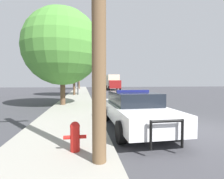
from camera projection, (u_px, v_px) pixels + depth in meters
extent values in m
plane|color=#3D3D42|center=(198.00, 130.00, 6.80)|extent=(110.00, 110.00, 0.00)
cube|color=#99968C|center=(63.00, 135.00, 5.97)|extent=(3.00, 110.00, 0.13)
cube|color=white|center=(134.00, 112.00, 6.99)|extent=(1.96, 5.15, 0.61)
cube|color=black|center=(133.00, 98.00, 7.22)|extent=(1.66, 2.69, 0.49)
cylinder|color=black|center=(177.00, 129.00, 5.61)|extent=(0.25, 0.70, 0.70)
cylinder|color=black|center=(121.00, 132.00, 5.28)|extent=(0.25, 0.70, 0.70)
cylinder|color=black|center=(143.00, 112.00, 8.73)|extent=(0.25, 0.70, 0.70)
cylinder|color=black|center=(106.00, 113.00, 8.41)|extent=(0.25, 0.70, 0.70)
cylinder|color=black|center=(182.00, 133.00, 4.43)|extent=(0.07, 0.07, 0.73)
cylinder|color=black|center=(151.00, 135.00, 4.28)|extent=(0.07, 0.07, 0.73)
cylinder|color=black|center=(167.00, 121.00, 4.34)|extent=(0.90, 0.08, 0.07)
cube|color=navy|center=(133.00, 91.00, 7.21)|extent=(1.36, 0.22, 0.09)
cube|color=navy|center=(157.00, 111.00, 7.16)|extent=(0.06, 3.69, 0.17)
cylinder|color=red|center=(75.00, 139.00, 4.38)|extent=(0.24, 0.24, 0.59)
sphere|color=red|center=(75.00, 126.00, 4.36)|extent=(0.25, 0.25, 0.25)
cylinder|color=red|center=(67.00, 137.00, 4.34)|extent=(0.17, 0.09, 0.09)
cylinder|color=red|center=(83.00, 137.00, 4.41)|extent=(0.17, 0.09, 0.09)
cylinder|color=#424247|center=(78.00, 78.00, 23.43)|extent=(0.16, 0.16, 4.59)
cylinder|color=#424247|center=(90.00, 62.00, 23.61)|extent=(3.33, 0.11, 0.11)
cube|color=black|center=(102.00, 65.00, 23.89)|extent=(0.30, 0.24, 0.90)
sphere|color=red|center=(103.00, 63.00, 23.75)|extent=(0.20, 0.20, 0.20)
sphere|color=orange|center=(103.00, 65.00, 23.77)|extent=(0.20, 0.20, 0.20)
sphere|color=green|center=(103.00, 67.00, 23.78)|extent=(0.20, 0.20, 0.20)
cube|color=#474C51|center=(105.00, 87.00, 46.26)|extent=(1.83, 3.99, 0.51)
cube|color=black|center=(105.00, 85.00, 46.05)|extent=(1.54, 2.09, 0.47)
cylinder|color=black|center=(101.00, 87.00, 47.31)|extent=(0.26, 0.69, 0.69)
cylinder|color=black|center=(107.00, 87.00, 47.63)|extent=(0.26, 0.69, 0.69)
cylinder|color=black|center=(102.00, 88.00, 44.91)|extent=(0.26, 0.69, 0.69)
cylinder|color=black|center=(109.00, 88.00, 45.23)|extent=(0.26, 0.69, 0.69)
cube|color=maroon|center=(115.00, 84.00, 36.60)|extent=(2.54, 2.24, 1.66)
cube|color=beige|center=(112.00, 81.00, 40.36)|extent=(2.68, 5.60, 2.94)
cylinder|color=black|center=(120.00, 88.00, 36.99)|extent=(0.32, 1.01, 1.00)
cylinder|color=black|center=(109.00, 88.00, 36.70)|extent=(0.32, 1.01, 1.00)
cylinder|color=black|center=(117.00, 87.00, 41.60)|extent=(0.32, 1.01, 1.00)
cylinder|color=black|center=(107.00, 88.00, 41.31)|extent=(0.32, 1.01, 1.00)
cylinder|color=brown|center=(74.00, 81.00, 23.10)|extent=(0.30, 0.30, 3.54)
sphere|color=#5B9947|center=(74.00, 56.00, 22.95)|extent=(5.99, 5.99, 5.99)
cylinder|color=brown|center=(63.00, 86.00, 13.22)|extent=(0.37, 0.37, 2.78)
sphere|color=#4C8E38|center=(62.00, 47.00, 13.08)|extent=(5.76, 5.76, 5.76)
cylinder|color=brown|center=(79.00, 81.00, 42.88)|extent=(0.41, 0.41, 3.85)
sphere|color=#4C8E38|center=(79.00, 68.00, 42.74)|extent=(4.58, 4.58, 4.58)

